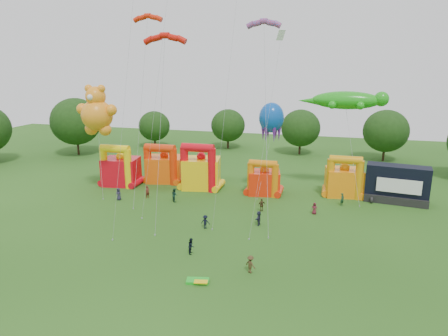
% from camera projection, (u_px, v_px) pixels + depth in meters
% --- Properties ---
extents(ground, '(160.00, 160.00, 0.00)m').
position_uv_depth(ground, '(158.00, 282.00, 35.62)').
color(ground, '#214B15').
rests_on(ground, ground).
extents(tree_ring, '(124.75, 126.87, 12.07)m').
position_uv_depth(tree_ring, '(145.00, 213.00, 34.92)').
color(tree_ring, '#352314').
rests_on(tree_ring, ground).
extents(bouncy_castle_0, '(5.88, 4.97, 6.80)m').
position_uv_depth(bouncy_castle_0, '(120.00, 169.00, 63.68)').
color(bouncy_castle_0, red).
rests_on(bouncy_castle_0, ground).
extents(bouncy_castle_1, '(6.47, 5.59, 6.54)m').
position_uv_depth(bouncy_castle_1, '(164.00, 167.00, 65.60)').
color(bouncy_castle_1, '#F2590D').
rests_on(bouncy_castle_1, ground).
extents(bouncy_castle_2, '(6.29, 5.39, 7.37)m').
position_uv_depth(bouncy_castle_2, '(201.00, 171.00, 61.88)').
color(bouncy_castle_2, yellow).
rests_on(bouncy_castle_2, ground).
extents(bouncy_castle_3, '(5.14, 4.40, 5.46)m').
position_uv_depth(bouncy_castle_3, '(264.00, 181.00, 59.25)').
color(bouncy_castle_3, red).
rests_on(bouncy_castle_3, ground).
extents(bouncy_castle_4, '(5.63, 4.78, 6.28)m').
position_uv_depth(bouncy_castle_4, '(344.00, 180.00, 58.49)').
color(bouncy_castle_4, orange).
rests_on(bouncy_castle_4, ground).
extents(stage_trailer, '(8.66, 4.23, 5.31)m').
position_uv_depth(stage_trailer, '(397.00, 184.00, 55.77)').
color(stage_trailer, black).
rests_on(stage_trailer, ground).
extents(teddy_bear_kite, '(6.37, 5.59, 16.14)m').
position_uv_depth(teddy_bear_kite, '(98.00, 130.00, 57.88)').
color(teddy_bear_kite, orange).
rests_on(teddy_bear_kite, ground).
extents(gecko_kite, '(12.71, 8.77, 15.22)m').
position_uv_depth(gecko_kite, '(350.00, 139.00, 56.61)').
color(gecko_kite, '#1D9F16').
rests_on(gecko_kite, ground).
extents(octopus_kite, '(3.61, 5.55, 13.63)m').
position_uv_depth(octopus_kite, '(268.00, 139.00, 57.83)').
color(octopus_kite, '#0B47A9').
rests_on(octopus_kite, ground).
extents(parafoil_kites, '(21.77, 16.31, 26.36)m').
position_uv_depth(parafoil_kites, '(230.00, 121.00, 47.99)').
color(parafoil_kites, red).
rests_on(parafoil_kites, ground).
extents(diamond_kites, '(17.17, 13.27, 33.09)m').
position_uv_depth(diamond_kites, '(188.00, 106.00, 45.31)').
color(diamond_kites, '#F10B41').
rests_on(diamond_kites, ground).
extents(folded_kite_bundle, '(2.16, 1.41, 0.31)m').
position_uv_depth(folded_kite_bundle, '(198.00, 281.00, 35.54)').
color(folded_kite_bundle, green).
rests_on(folded_kite_bundle, ground).
extents(spectator_0, '(0.87, 0.58, 1.77)m').
position_uv_depth(spectator_0, '(119.00, 194.00, 56.89)').
color(spectator_0, '#252239').
rests_on(spectator_0, ground).
extents(spectator_1, '(0.71, 0.81, 1.86)m').
position_uv_depth(spectator_1, '(147.00, 192.00, 57.75)').
color(spectator_1, maroon).
rests_on(spectator_1, ground).
extents(spectator_2, '(1.18, 1.20, 1.95)m').
position_uv_depth(spectator_2, '(175.00, 195.00, 56.22)').
color(spectator_2, '#17392A').
rests_on(spectator_2, ground).
extents(spectator_3, '(1.09, 0.65, 1.65)m').
position_uv_depth(spectator_3, '(205.00, 222.00, 47.07)').
color(spectator_3, black).
rests_on(spectator_3, ground).
extents(spectator_4, '(1.11, 0.90, 1.77)m').
position_uv_depth(spectator_4, '(262.00, 205.00, 52.52)').
color(spectator_4, '#48361D').
rests_on(spectator_4, ground).
extents(spectator_5, '(0.60, 1.68, 1.78)m').
position_uv_depth(spectator_5, '(259.00, 218.00, 48.02)').
color(spectator_5, '#25273F').
rests_on(spectator_5, ground).
extents(spectator_6, '(0.85, 0.64, 1.56)m').
position_uv_depth(spectator_6, '(314.00, 208.00, 51.57)').
color(spectator_6, maroon).
rests_on(spectator_6, ground).
extents(spectator_7, '(0.71, 0.77, 1.77)m').
position_uv_depth(spectator_7, '(342.00, 199.00, 54.68)').
color(spectator_7, '#173922').
rests_on(spectator_7, ground).
extents(spectator_8, '(0.74, 0.89, 1.67)m').
position_uv_depth(spectator_8, '(191.00, 246.00, 40.83)').
color(spectator_8, black).
rests_on(spectator_8, ground).
extents(spectator_9, '(1.29, 1.13, 1.73)m').
position_uv_depth(spectator_9, '(251.00, 264.00, 37.02)').
color(spectator_9, '#43321A').
rests_on(spectator_9, ground).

